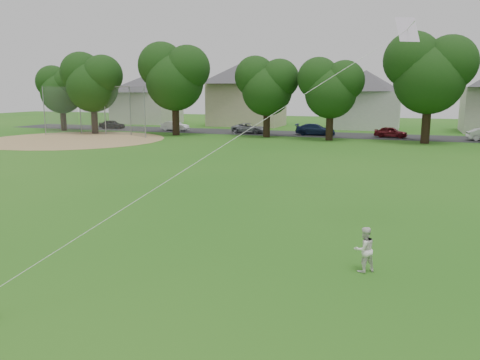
% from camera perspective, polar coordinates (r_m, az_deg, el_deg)
% --- Properties ---
extents(ground, '(160.00, 160.00, 0.00)m').
position_cam_1_polar(ground, '(12.75, -8.85, -11.43)').
color(ground, '#1F6016').
rests_on(ground, ground).
extents(street, '(90.00, 7.00, 0.01)m').
position_cam_1_polar(street, '(52.82, 13.76, 5.28)').
color(street, '#2D2D30').
rests_on(street, ground).
extents(dirt_infield, '(18.00, 18.00, 0.02)m').
position_cam_1_polar(dirt_infield, '(50.00, -19.60, 4.68)').
color(dirt_infield, '#9E7F51').
rests_on(dirt_infield, ground).
extents(older_boy, '(0.77, 0.75, 1.24)m').
position_cam_1_polar(older_boy, '(13.08, 14.91, -8.18)').
color(older_boy, white).
rests_on(older_boy, ground).
extents(kite, '(4.37, 5.31, 13.92)m').
position_cam_1_polar(kite, '(12.46, 0.29, 5.68)').
color(kite, silver).
rests_on(kite, ground).
extents(baseball_backstop, '(12.05, 2.96, 5.28)m').
position_cam_1_polar(baseball_backstop, '(54.25, -16.49, 8.08)').
color(baseball_backstop, gray).
rests_on(baseball_backstop, ground).
extents(tree_row, '(79.79, 9.20, 10.43)m').
position_cam_1_polar(tree_row, '(46.69, 18.92, 12.10)').
color(tree_row, black).
rests_on(tree_row, ground).
extents(parked_cars, '(55.31, 2.12, 1.26)m').
position_cam_1_polar(parked_cars, '(52.16, 10.65, 5.99)').
color(parked_cars, black).
rests_on(parked_cars, ground).
extents(house_row, '(77.18, 14.20, 10.54)m').
position_cam_1_polar(house_row, '(62.43, 16.44, 10.61)').
color(house_row, beige).
rests_on(house_row, ground).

